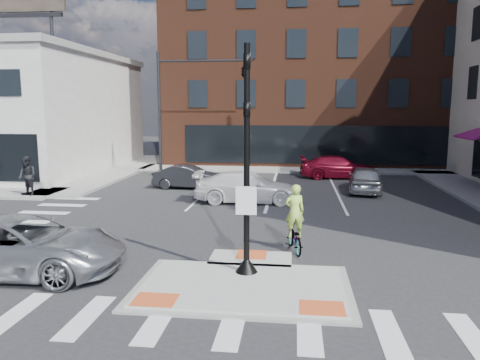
# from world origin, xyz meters

# --- Properties ---
(ground) EXTENTS (120.00, 120.00, 0.00)m
(ground) POSITION_xyz_m (0.00, 0.00, 0.00)
(ground) COLOR #28282B
(ground) RESTS_ON ground
(refuge_island) EXTENTS (5.40, 4.65, 0.13)m
(refuge_island) POSITION_xyz_m (0.00, -0.26, 0.05)
(refuge_island) COLOR gray
(refuge_island) RESTS_ON ground
(sidewalk_nw) EXTENTS (23.50, 20.50, 0.15)m
(sidewalk_nw) POSITION_xyz_m (-16.76, 15.29, 0.08)
(sidewalk_nw) COLOR gray
(sidewalk_nw) RESTS_ON ground
(sidewalk_n) EXTENTS (26.00, 3.00, 0.15)m
(sidewalk_n) POSITION_xyz_m (3.00, 22.00, 0.07)
(sidewalk_n) COLOR gray
(sidewalk_n) RESTS_ON ground
(building_n) EXTENTS (24.40, 18.40, 15.50)m
(building_n) POSITION_xyz_m (3.00, 31.99, 7.80)
(building_n) COLOR #4D2618
(building_n) RESTS_ON ground
(building_far_left) EXTENTS (10.00, 12.00, 10.00)m
(building_far_left) POSITION_xyz_m (-4.00, 52.00, 5.00)
(building_far_left) COLOR slate
(building_far_left) RESTS_ON ground
(building_far_right) EXTENTS (12.00, 12.00, 12.00)m
(building_far_right) POSITION_xyz_m (9.00, 54.00, 6.00)
(building_far_right) COLOR brown
(building_far_right) RESTS_ON ground
(signal_pole) EXTENTS (0.60, 0.60, 5.98)m
(signal_pole) POSITION_xyz_m (0.00, 0.40, 2.36)
(signal_pole) COLOR black
(signal_pole) RESTS_ON refuge_island
(mast_arm_signal) EXTENTS (6.10, 2.24, 8.00)m
(mast_arm_signal) POSITION_xyz_m (-3.47, 18.00, 6.21)
(mast_arm_signal) COLOR black
(mast_arm_signal) RESTS_ON ground
(silver_suv) EXTENTS (5.74, 2.77, 1.57)m
(silver_suv) POSITION_xyz_m (-6.16, -0.10, 0.79)
(silver_suv) COLOR #A9ACB0
(silver_suv) RESTS_ON ground
(white_pickup) EXTENTS (5.15, 2.26, 1.47)m
(white_pickup) POSITION_xyz_m (-1.00, 10.32, 0.74)
(white_pickup) COLOR white
(white_pickup) RESTS_ON ground
(bg_car_dark) EXTENTS (4.03, 1.66, 1.30)m
(bg_car_dark) POSITION_xyz_m (-4.65, 13.76, 0.65)
(bg_car_dark) COLOR #232428
(bg_car_dark) RESTS_ON ground
(bg_car_silver) EXTENTS (2.14, 4.37, 1.43)m
(bg_car_silver) POSITION_xyz_m (5.00, 13.72, 0.72)
(bg_car_silver) COLOR #9DA0A4
(bg_car_silver) RESTS_ON ground
(bg_car_red) EXTENTS (5.05, 2.34, 1.43)m
(bg_car_red) POSITION_xyz_m (4.02, 18.68, 0.71)
(bg_car_red) COLOR maroon
(bg_car_red) RESTS_ON ground
(cyclist) EXTENTS (0.95, 1.77, 2.15)m
(cyclist) POSITION_xyz_m (1.27, 2.80, 0.72)
(cyclist) COLOR #3F3F44
(cyclist) RESTS_ON ground
(pedestrian_a) EXTENTS (1.17, 1.06, 1.96)m
(pedestrian_a) POSITION_xyz_m (-12.00, 10.00, 1.13)
(pedestrian_a) COLOR black
(pedestrian_a) RESTS_ON sidewalk_nw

